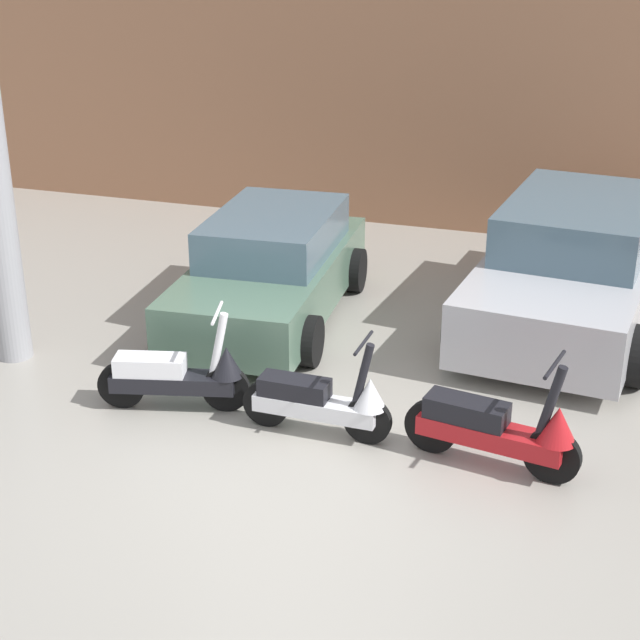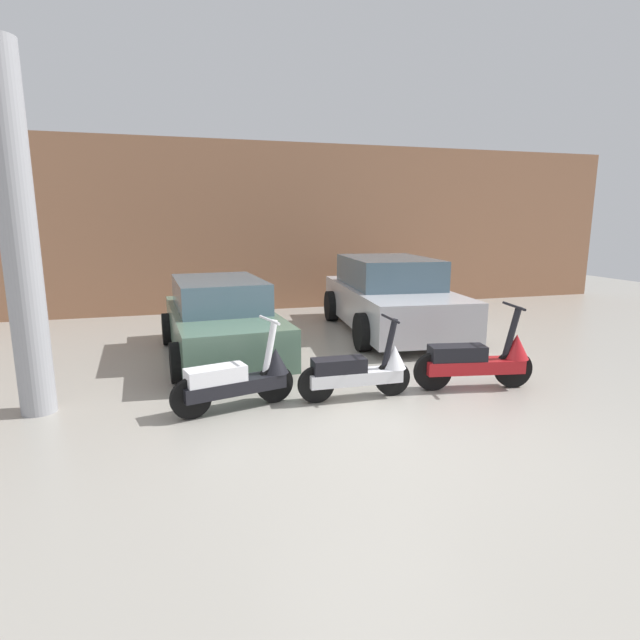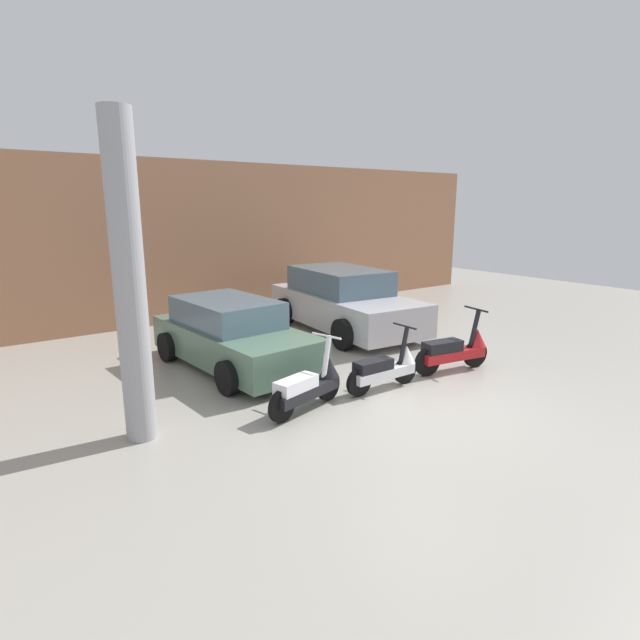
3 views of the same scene
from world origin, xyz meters
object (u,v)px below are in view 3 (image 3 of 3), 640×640
object	(u,v)px
support_column_side	(129,283)
car_rear_left	(232,335)
scooter_front_right	(386,368)
scooter_front_left	(309,385)
car_rear_center	(344,301)
scooter_front_center	(455,350)

from	to	relation	value
support_column_side	car_rear_left	bearing A→B (deg)	40.57
scooter_front_right	car_rear_left	xyz separation A→B (m)	(-1.49, 2.56, 0.24)
support_column_side	scooter_front_left	bearing A→B (deg)	-13.25
scooter_front_right	car_rear_center	distance (m)	4.03
scooter_front_left	car_rear_center	xyz separation A→B (m)	(3.44, 3.45, 0.33)
scooter_front_center	car_rear_left	size ratio (longest dim) A/B	0.42
car_rear_left	car_rear_center	world-z (taller)	car_rear_center
scooter_front_left	scooter_front_right	world-z (taller)	scooter_front_left
car_rear_center	scooter_front_center	bearing A→B (deg)	0.93
scooter_front_right	scooter_front_left	bearing A→B (deg)	178.80
scooter_front_right	car_rear_center	bearing A→B (deg)	61.98
car_rear_left	scooter_front_right	bearing A→B (deg)	26.26
car_rear_left	support_column_side	size ratio (longest dim) A/B	0.94
scooter_front_center	scooter_front_right	bearing A→B (deg)	-172.89
car_rear_center	scooter_front_left	bearing A→B (deg)	-39.36
support_column_side	car_rear_center	bearing A→B (deg)	26.94
scooter_front_left	car_rear_left	xyz separation A→B (m)	(0.01, 2.51, 0.23)
car_rear_left	scooter_front_center	bearing A→B (deg)	46.07
scooter_front_center	support_column_side	distance (m)	5.72
car_rear_left	scooter_front_left	bearing A→B (deg)	-4.07
car_rear_left	support_column_side	bearing A→B (deg)	-53.34
scooter_front_left	car_rear_center	world-z (taller)	car_rear_center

